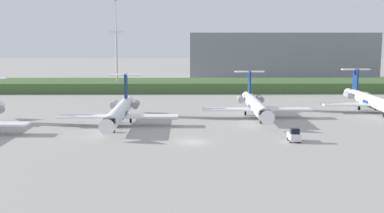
% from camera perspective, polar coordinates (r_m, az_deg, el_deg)
% --- Properties ---
extents(ground_plane, '(500.00, 500.00, 0.00)m').
position_cam_1_polar(ground_plane, '(109.02, -0.06, -0.72)').
color(ground_plane, '#9E9B96').
extents(grass_berm, '(320.00, 20.00, 3.09)m').
position_cam_1_polar(grass_berm, '(152.01, -0.22, 2.49)').
color(grass_berm, '#426033').
rests_on(grass_berm, ground).
extents(regional_jet_second, '(22.81, 31.00, 9.00)m').
position_cam_1_polar(regional_jet_second, '(95.58, -8.48, -0.58)').
color(regional_jet_second, white).
rests_on(regional_jet_second, ground).
extents(regional_jet_third, '(22.81, 31.00, 9.00)m').
position_cam_1_polar(regional_jet_third, '(104.23, 7.45, 0.19)').
color(regional_jet_third, white).
rests_on(regional_jet_third, ground).
extents(regional_jet_fourth, '(22.81, 31.00, 9.00)m').
position_cam_1_polar(regional_jet_fourth, '(117.68, 20.21, 0.69)').
color(regional_jet_fourth, white).
rests_on(regional_jet_fourth, ground).
extents(antenna_mast, '(4.40, 0.50, 27.71)m').
position_cam_1_polar(antenna_mast, '(149.00, -8.83, 6.08)').
color(antenna_mast, '#B2B2B7').
rests_on(antenna_mast, ground).
extents(distant_hangar, '(68.68, 27.84, 17.96)m').
position_cam_1_polar(distant_hangar, '(191.38, 10.10, 5.83)').
color(distant_hangar, gray).
rests_on(distant_hangar, ground).
extents(baggage_tug, '(1.72, 3.20, 2.30)m').
position_cam_1_polar(baggage_tug, '(81.38, 11.89, -3.36)').
color(baggage_tug, silver).
rests_on(baggage_tug, ground).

